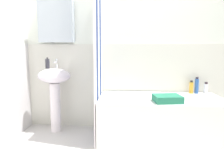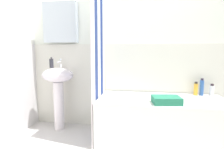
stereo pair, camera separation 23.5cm
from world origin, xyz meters
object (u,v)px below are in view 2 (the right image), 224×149
(body_wash_bottle, at_px, (202,87))
(towel_folded, at_px, (166,100))
(shampoo_bottle, at_px, (212,90))
(bathtub, at_px, (160,120))
(sink, at_px, (58,85))
(conditioner_bottle, at_px, (196,89))
(soap_dispenser, at_px, (51,63))

(body_wash_bottle, bearing_deg, towel_folded, -135.99)
(shampoo_bottle, bearing_deg, bathtub, -157.44)
(sink, distance_m, towel_folded, 1.47)
(bathtub, bearing_deg, conditioner_bottle, 30.36)
(soap_dispenser, relative_size, conditioner_bottle, 0.86)
(sink, relative_size, towel_folded, 2.94)
(body_wash_bottle, xyz_separation_m, towel_folded, (-0.49, -0.47, -0.07))
(shampoo_bottle, bearing_deg, towel_folded, -142.15)
(soap_dispenser, xyz_separation_m, bathtub, (1.48, -0.15, -0.67))
(body_wash_bottle, distance_m, towel_folded, 0.68)
(soap_dispenser, height_order, bathtub, soap_dispenser)
(towel_folded, bearing_deg, soap_dispenser, 166.69)
(body_wash_bottle, bearing_deg, conditioner_bottle, 178.76)
(bathtub, height_order, conditioner_bottle, conditioner_bottle)
(bathtub, relative_size, body_wash_bottle, 6.80)
(body_wash_bottle, bearing_deg, soap_dispenser, -176.84)
(sink, bearing_deg, soap_dispenser, 178.76)
(soap_dispenser, distance_m, conditioner_bottle, 1.96)
(bathtub, distance_m, towel_folded, 0.37)
(sink, bearing_deg, shampoo_bottle, 3.28)
(conditioner_bottle, height_order, towel_folded, conditioner_bottle)
(bathtub, distance_m, body_wash_bottle, 0.70)
(soap_dispenser, relative_size, body_wash_bottle, 0.68)
(conditioner_bottle, relative_size, towel_folded, 0.59)
(sink, bearing_deg, conditioner_bottle, 3.54)
(conditioner_bottle, bearing_deg, shampoo_bottle, 0.83)
(bathtub, height_order, body_wash_bottle, body_wash_bottle)
(body_wash_bottle, height_order, towel_folded, body_wash_bottle)
(bathtub, relative_size, towel_folded, 5.05)
(soap_dispenser, xyz_separation_m, conditioner_bottle, (1.93, 0.11, -0.32))
(soap_dispenser, xyz_separation_m, shampoo_bottle, (2.12, 0.11, -0.33))
(towel_folded, bearing_deg, bathtub, 101.03)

